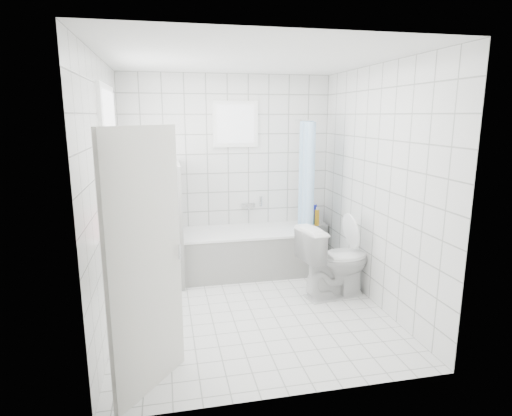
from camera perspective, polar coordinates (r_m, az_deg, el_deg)
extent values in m
plane|color=white|center=(4.78, -0.76, -13.37)|extent=(3.00, 3.00, 0.00)
plane|color=white|center=(4.34, -0.86, 19.32)|extent=(3.00, 3.00, 0.00)
cube|color=white|center=(5.84, -3.71, 4.69)|extent=(2.80, 0.02, 2.60)
cube|color=white|center=(2.95, 4.92, -2.84)|extent=(2.80, 0.02, 2.60)
cube|color=white|center=(4.33, -19.30, 1.36)|extent=(0.02, 3.00, 2.60)
cube|color=white|center=(4.84, 15.68, 2.70)|extent=(0.02, 3.00, 2.60)
cube|color=white|center=(4.58, -18.56, 5.78)|extent=(0.01, 0.90, 1.40)
cube|color=white|center=(5.76, -2.73, 11.09)|extent=(0.50, 0.01, 0.50)
cube|color=white|center=(4.70, -17.41, -3.17)|extent=(0.18, 1.02, 0.08)
cube|color=silver|center=(3.25, -14.46, -7.32)|extent=(0.52, 0.66, 2.00)
cube|color=white|center=(5.73, -1.41, -5.96)|extent=(1.65, 0.75, 0.55)
cube|color=white|center=(5.64, -1.43, -3.17)|extent=(1.67, 0.77, 0.03)
cube|color=white|center=(5.46, -10.67, -1.91)|extent=(0.15, 0.85, 1.50)
cube|color=white|center=(6.22, 7.40, -4.58)|extent=(0.40, 0.24, 0.55)
imported|color=white|center=(5.04, 10.49, -6.93)|extent=(0.91, 0.62, 0.85)
cylinder|color=silver|center=(5.61, 6.51, 11.51)|extent=(0.02, 0.80, 0.02)
cube|color=silver|center=(5.92, -1.09, 0.39)|extent=(0.18, 0.06, 0.06)
imported|color=#ED5C77|center=(4.35, -17.80, -1.69)|extent=(0.18, 0.18, 0.32)
imported|color=white|center=(4.67, -17.39, -1.65)|extent=(0.17, 0.17, 0.18)
imported|color=#2DCBC2|center=(4.52, -17.56, -2.02)|extent=(0.10, 0.10, 0.19)
imported|color=silver|center=(4.78, -17.31, -0.47)|extent=(0.17, 0.17, 0.32)
cylinder|color=green|center=(6.06, 7.40, -1.40)|extent=(0.06, 0.06, 0.19)
cylinder|color=#1723B8|center=(6.15, 7.82, -0.81)|extent=(0.06, 0.06, 0.28)
cylinder|color=#FFAF1A|center=(6.05, 8.12, -1.29)|extent=(0.06, 0.06, 0.22)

